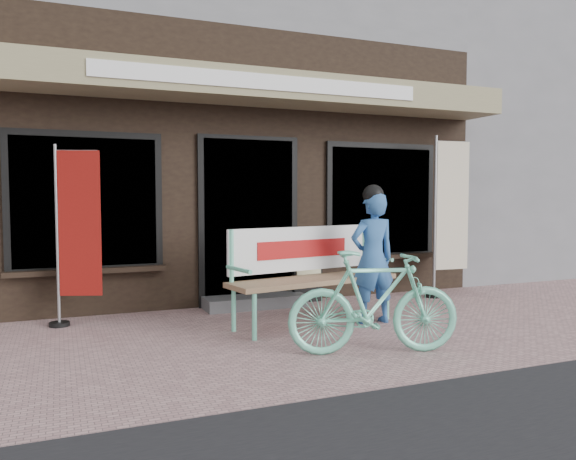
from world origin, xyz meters
name	(u,v)px	position (x,y,z in m)	size (l,w,h in m)	color
ground	(312,340)	(0.00, 0.00, 0.00)	(70.00, 70.00, 0.00)	#AE8685
storefront	(196,107)	(0.00, 4.96, 2.99)	(7.00, 6.77, 6.00)	black
neighbor_right_near	(535,139)	(8.50, 5.50, 2.80)	(10.00, 7.00, 5.60)	slate
bench	(309,267)	(0.27, 0.68, 0.63)	(2.04, 0.86, 1.07)	#6ED8B3
person	(373,255)	(0.94, 0.43, 0.76)	(0.54, 0.36, 1.55)	#2E5FA0
bicycle	(374,302)	(0.31, -0.65, 0.47)	(0.44, 1.56, 0.94)	#6ED8B3
nobori_red	(76,233)	(-2.13, 1.51, 1.02)	(0.58, 0.31, 1.98)	gray
nobori_cream	(449,214)	(2.79, 1.46, 1.17)	(0.67, 0.26, 2.26)	gray
menu_stand	(308,270)	(0.77, 1.82, 0.43)	(0.42, 0.11, 0.84)	black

